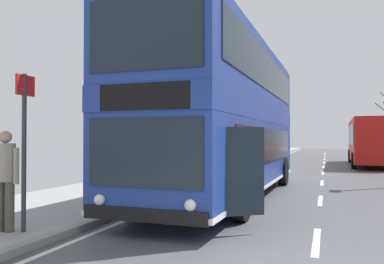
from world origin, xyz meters
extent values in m
cube|color=silver|center=(0.00, 2.60, 0.00)|extent=(0.12, 2.00, 0.00)
cube|color=silver|center=(0.00, 7.40, 0.00)|extent=(0.12, 2.00, 0.00)
cube|color=silver|center=(0.00, 12.20, 0.00)|extent=(0.12, 2.00, 0.00)
cube|color=silver|center=(0.00, 17.00, 0.00)|extent=(0.12, 2.00, 0.00)
cube|color=silver|center=(0.00, 21.80, 0.00)|extent=(0.12, 2.00, 0.00)
cube|color=silver|center=(0.00, 26.60, 0.00)|extent=(0.12, 2.00, 0.00)
cube|color=silver|center=(0.00, 31.40, 0.00)|extent=(0.12, 2.00, 0.00)
cube|color=silver|center=(0.00, 36.20, 0.00)|extent=(0.12, 2.00, 0.00)
cube|color=silver|center=(0.00, 41.00, 0.00)|extent=(0.12, 2.00, 0.00)
cube|color=silver|center=(0.00, 45.80, 0.00)|extent=(0.12, 2.00, 0.00)
cube|color=silver|center=(0.00, 50.60, 0.00)|extent=(0.12, 2.00, 0.00)
cube|color=silver|center=(-3.95, 0.00, 0.00)|extent=(0.12, 133.00, 0.00)
cube|color=gray|center=(-4.30, 0.00, 0.07)|extent=(0.20, 140.00, 0.14)
cube|color=navy|center=(-2.68, 7.25, 1.30)|extent=(2.76, 11.25, 1.90)
cube|color=navy|center=(-2.68, 7.25, 2.49)|extent=(2.77, 11.31, 0.49)
cube|color=navy|center=(-2.68, 7.25, 3.61)|extent=(2.76, 11.25, 1.73)
cube|color=navy|center=(-2.68, 7.25, 4.51)|extent=(2.68, 10.92, 0.08)
cube|color=#19232D|center=(-2.82, 1.63, 1.53)|extent=(2.18, 0.09, 1.21)
cube|color=black|center=(-2.82, 1.63, 2.49)|extent=(1.73, 0.07, 0.48)
cube|color=#19232D|center=(-2.82, 1.63, 3.61)|extent=(2.18, 0.09, 1.32)
cube|color=black|center=(-2.82, 1.63, 0.45)|extent=(2.36, 0.14, 0.24)
cube|color=silver|center=(-2.68, 7.25, 0.41)|extent=(2.79, 11.31, 0.10)
cube|color=#19232D|center=(-1.42, 7.49, 1.56)|extent=(0.24, 8.73, 0.99)
cube|color=#19232D|center=(-1.43, 7.21, 3.69)|extent=(0.27, 10.07, 1.04)
cube|color=#19232D|center=(-3.92, 7.56, 1.56)|extent=(0.24, 8.73, 0.99)
cube|color=#19232D|center=(-3.93, 7.28, 3.69)|extent=(0.27, 10.07, 1.04)
sphere|color=white|center=(-1.95, 1.60, 0.67)|extent=(0.20, 0.20, 0.20)
sphere|color=white|center=(-3.69, 1.64, 0.67)|extent=(0.20, 0.20, 0.20)
cube|color=#19232D|center=(-1.27, 2.66, 1.17)|extent=(0.69, 0.48, 1.63)
cube|color=black|center=(-1.61, 2.97, 1.17)|extent=(0.12, 0.90, 1.63)
cylinder|color=black|center=(-1.57, 3.82, 0.52)|extent=(0.33, 1.05, 1.04)
cylinder|color=black|center=(-3.95, 3.88, 0.52)|extent=(0.33, 1.05, 1.04)
cylinder|color=black|center=(-1.40, 10.91, 0.52)|extent=(0.33, 1.05, 1.04)
cylinder|color=black|center=(-3.77, 10.97, 0.52)|extent=(0.33, 1.05, 1.04)
cube|color=red|center=(2.94, 24.05, 1.66)|extent=(2.65, 10.46, 2.68)
cube|color=#19232D|center=(1.72, 24.07, 2.04)|extent=(0.21, 8.85, 1.29)
cube|color=#19232D|center=(3.05, 29.27, 1.93)|extent=(2.09, 0.07, 1.61)
cylinder|color=black|center=(1.85, 27.28, 0.48)|extent=(0.30, 0.97, 0.96)
cylinder|color=black|center=(1.71, 20.67, 0.48)|extent=(0.30, 0.97, 0.96)
cylinder|color=#4C473D|center=(-5.08, 0.98, 0.60)|extent=(0.17, 0.17, 0.92)
cylinder|color=#4C473D|center=(-5.26, 0.96, 0.60)|extent=(0.17, 0.17, 0.92)
cylinder|color=gray|center=(-5.17, 0.97, 1.35)|extent=(0.37, 0.37, 0.67)
cylinder|color=gray|center=(-4.95, 0.99, 1.29)|extent=(0.11, 0.11, 0.63)
sphere|color=tan|center=(-5.17, 0.97, 1.79)|extent=(0.24, 0.24, 0.22)
cylinder|color=#2D2D33|center=(-4.85, 1.07, 1.52)|extent=(0.08, 0.08, 2.76)
cube|color=red|center=(-4.85, 1.09, 2.70)|extent=(0.04, 0.44, 0.36)
cylinder|color=brown|center=(5.55, 38.37, 4.57)|extent=(1.70, 0.43, 1.56)
camera|label=1|loc=(0.17, -4.62, 1.76)|focal=37.40mm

